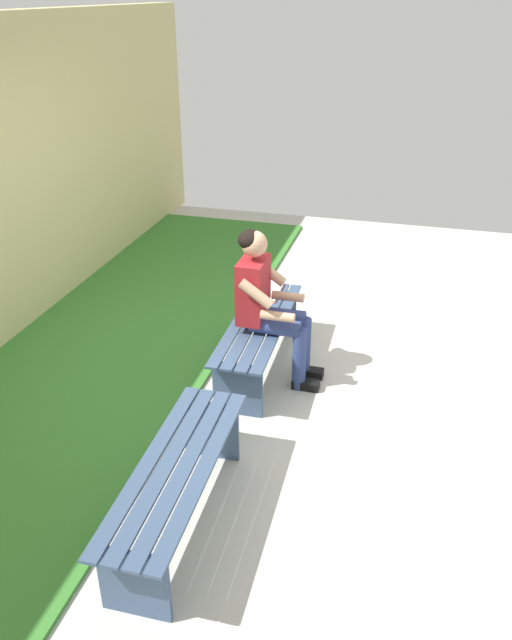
# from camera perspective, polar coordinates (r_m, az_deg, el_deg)

# --- Properties ---
(ground_plane) EXTENTS (10.00, 7.00, 0.04)m
(ground_plane) POSITION_cam_1_polar(r_m,az_deg,el_deg) (4.53, 9.74, -12.17)
(ground_plane) COLOR beige
(grass_strip) EXTENTS (9.00, 1.93, 0.03)m
(grass_strip) POSITION_cam_1_polar(r_m,az_deg,el_deg) (5.15, -17.00, -7.15)
(grass_strip) COLOR #387A2D
(grass_strip) RESTS_ON ground
(bench_near) EXTENTS (1.56, 0.45, 0.45)m
(bench_near) POSITION_cam_1_polar(r_m,az_deg,el_deg) (5.21, 0.24, -1.22)
(bench_near) COLOR #384C6B
(bench_near) RESTS_ON ground
(bench_far) EXTENTS (1.53, 0.45, 0.45)m
(bench_far) POSITION_cam_1_polar(r_m,az_deg,el_deg) (3.80, -7.07, -14.00)
(bench_far) COLOR #384C6B
(bench_far) RESTS_ON ground
(person_seated) EXTENTS (0.50, 0.69, 1.26)m
(person_seated) POSITION_cam_1_polar(r_m,az_deg,el_deg) (4.94, 1.09, 1.72)
(person_seated) COLOR maroon
(person_seated) RESTS_ON ground
(apple) EXTENTS (0.07, 0.07, 0.07)m
(apple) POSITION_cam_1_polar(r_m,az_deg,el_deg) (5.50, 0.40, 2.20)
(apple) COLOR #72B738
(apple) RESTS_ON bench_near
(book_open) EXTENTS (0.42, 0.17, 0.02)m
(book_open) POSITION_cam_1_polar(r_m,az_deg,el_deg) (5.64, 1.39, 2.56)
(book_open) COLOR white
(book_open) RESTS_ON bench_near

